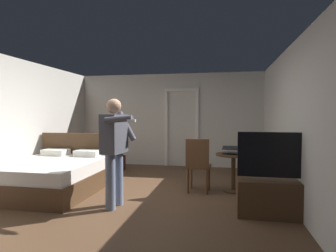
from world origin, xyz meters
The scene contains 12 objects.
ground_plane centered at (0.00, 0.00, 0.00)m, with size 7.04×7.04×0.00m, color brown.
wall_back centered at (0.00, 3.26, 1.27)m, with size 5.27×0.12×2.54m, color beige.
wall_right centered at (2.57, 0.00, 1.27)m, with size 0.12×6.64×2.54m, color beige.
doorway_frame centered at (0.36, 3.18, 1.22)m, with size 0.93×0.08×2.13m.
bed centered at (-1.63, 0.31, 0.30)m, with size 1.68×2.02×1.02m.
tv_flatscreen centered at (2.21, -0.31, 0.35)m, with size 1.08×0.40×1.19m.
side_table centered at (1.67, 0.90, 0.47)m, with size 0.66×0.66×0.70m.
laptop centered at (1.63, 0.86, 0.75)m, with size 0.35×0.36×0.15m.
bottle_on_table centered at (1.81, 0.82, 0.80)m, with size 0.06×0.06×0.24m.
wooden_chair centered at (1.03, 0.69, 0.54)m, with size 0.45×0.45×0.99m.
person_blue_shirt centered at (-0.16, -0.36, 0.97)m, with size 0.60×0.65×1.67m.
suitcase_dark centered at (-1.32, 2.35, 0.18)m, with size 0.58×0.38×0.37m, color #4C1919.
Camera 1 is at (1.46, -4.38, 1.45)m, focal length 29.92 mm.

